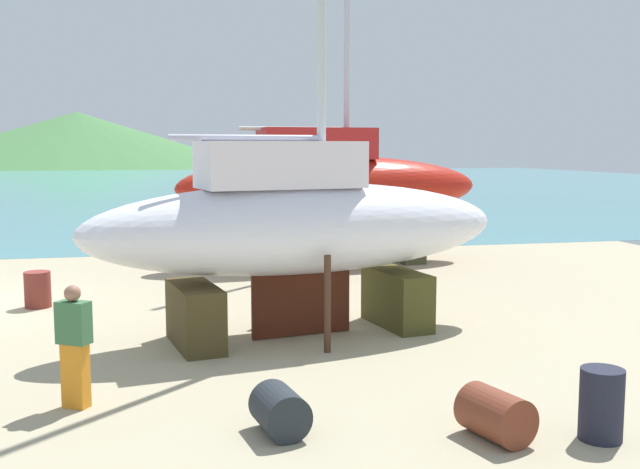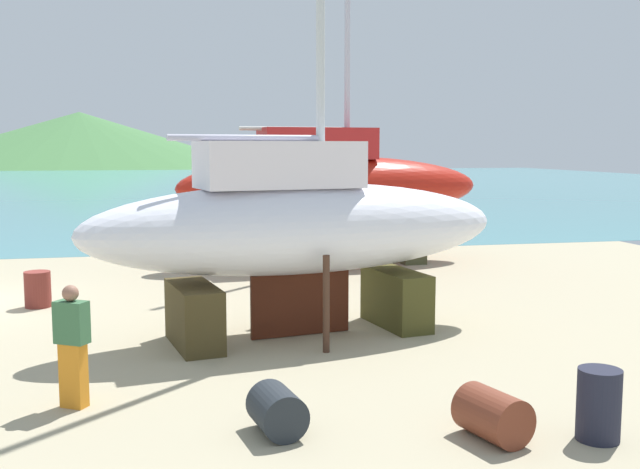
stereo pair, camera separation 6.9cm
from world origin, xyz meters
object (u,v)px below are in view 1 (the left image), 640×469
Objects in this scene: sailboat_far_slipway at (330,186)px; barrel_tipped_right at (601,404)px; worker at (74,344)px; barrel_tipped_center at (495,415)px; sailboat_large_starboard at (299,227)px; barrel_rust_near at (38,289)px; barrel_ochre at (280,411)px.

sailboat_far_slipway is 15.75× the size of barrel_tipped_right.
worker is (-6.25, -11.56, -1.49)m from sailboat_far_slipway.
sailboat_far_slipway is at bearing 85.15° from barrel_tipped_center.
sailboat_large_starboard reaches higher than barrel_rust_near.
sailboat_large_starboard is 14.43× the size of barrel_tipped_center.
worker is 5.58m from barrel_tipped_center.
worker is 2.21× the size of barrel_ochre.
sailboat_large_starboard is 15.97× the size of barrel_ochre.
barrel_tipped_center is at bearing -85.80° from sailboat_large_starboard.
barrel_ochre is at bearing 164.04° from barrel_tipped_center.
barrel_rust_near is (-7.75, -4.70, -1.97)m from sailboat_far_slipway.
sailboat_large_starboard is at bearing 114.67° from barrel_tipped_right.
barrel_tipped_right is at bearing 99.46° from worker.
worker is 6.82m from barrel_tipped_right.
barrel_tipped_center is (5.07, -2.26, -0.57)m from worker.
barrel_tipped_right is at bearing -12.81° from barrel_tipped_center.
barrel_ochre is (-2.52, 0.72, -0.01)m from barrel_tipped_center.
barrel_tipped_right is (0.07, -14.10, -1.92)m from sailboat_far_slipway.
barrel_tipped_right is 1.15× the size of barrel_ochre.
sailboat_far_slipway is at bearing 63.08° from sailboat_large_starboard.
sailboat_large_starboard is 5.00m from worker.
barrel_tipped_right is at bearing -50.27° from barrel_rust_near.
barrel_ochre is (-3.69, -13.10, -2.07)m from sailboat_far_slipway.
sailboat_large_starboard is at bearing -111.00° from sailboat_far_slipway.
barrel_tipped_center is at bearing -15.96° from barrel_ochre.
sailboat_large_starboard is 6.59m from barrel_rust_near.
barrel_ochre is at bearing 165.07° from barrel_tipped_right.
sailboat_far_slipway reaches higher than barrel_tipped_right.
barrel_rust_near is (-7.81, 9.40, -0.04)m from barrel_tipped_right.
barrel_rust_near is (-6.57, 9.12, 0.09)m from barrel_tipped_center.
barrel_tipped_center is (-1.24, 0.28, -0.14)m from barrel_tipped_right.
barrel_ochre is (2.55, -1.54, -0.58)m from worker.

